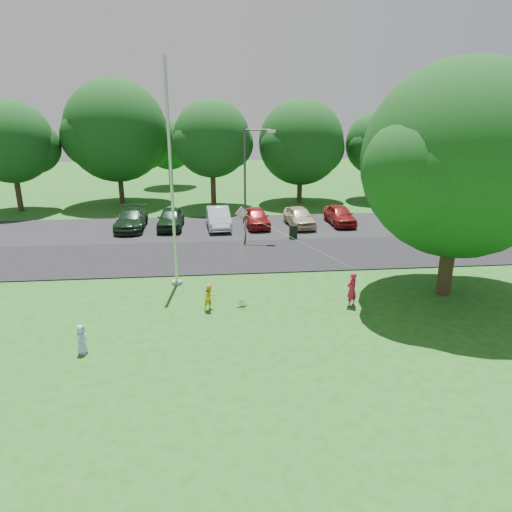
{
  "coord_description": "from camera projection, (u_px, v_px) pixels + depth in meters",
  "views": [
    {
      "loc": [
        -1.75,
        -15.45,
        7.9
      ],
      "look_at": [
        0.17,
        4.0,
        1.6
      ],
      "focal_mm": 32.0,
      "sensor_mm": 36.0,
      "label": 1
    }
  ],
  "objects": [
    {
      "name": "flagpole",
      "position": [
        172.0,
        197.0,
        20.35
      ],
      "size": [
        0.5,
        0.5,
        10.0
      ],
      "color": "#B7BABF",
      "rests_on": "ground"
    },
    {
      "name": "child_yellow",
      "position": [
        210.0,
        297.0,
        18.62
      ],
      "size": [
        0.71,
        0.67,
        1.15
      ],
      "primitive_type": "imported",
      "rotation": [
        0.0,
        0.0,
        0.59
      ],
      "color": "yellow",
      "rests_on": "ground"
    },
    {
      "name": "trash_can",
      "position": [
        293.0,
        232.0,
        29.03
      ],
      "size": [
        0.56,
        0.56,
        0.88
      ],
      "rotation": [
        0.0,
        0.0,
        -0.33
      ],
      "color": "black",
      "rests_on": "ground"
    },
    {
      "name": "park_road",
      "position": [
        244.0,
        256.0,
        25.73
      ],
      "size": [
        60.0,
        6.0,
        0.06
      ],
      "primitive_type": "cube",
      "color": "black",
      "rests_on": "ground"
    },
    {
      "name": "child_blue",
      "position": [
        82.0,
        339.0,
        15.33
      ],
      "size": [
        0.44,
        0.57,
        1.05
      ],
      "primitive_type": "imported",
      "rotation": [
        0.0,
        0.0,
        1.35
      ],
      "color": "#A2BBF9",
      "rests_on": "ground"
    },
    {
      "name": "street_lamp",
      "position": [
        249.0,
        173.0,
        28.08
      ],
      "size": [
        1.92,
        0.59,
        6.9
      ],
      "rotation": [
        0.0,
        0.0,
        -0.22
      ],
      "color": "#3F3F44",
      "rests_on": "ground"
    },
    {
      "name": "big_tree",
      "position": [
        459.0,
        165.0,
        18.69
      ],
      "size": [
        8.86,
        8.09,
        9.95
      ],
      "rotation": [
        0.0,
        0.0,
        0.05
      ],
      "color": "#332316",
      "rests_on": "ground"
    },
    {
      "name": "horizon_trees",
      "position": [
        265.0,
        145.0,
        48.36
      ],
      "size": [
        77.46,
        7.2,
        7.02
      ],
      "color": "#332316",
      "rests_on": "ground"
    },
    {
      "name": "ground",
      "position": [
        262.0,
        329.0,
        17.22
      ],
      "size": [
        120.0,
        120.0,
        0.0
      ],
      "primitive_type": "plane",
      "color": "#1C5B17",
      "rests_on": "ground"
    },
    {
      "name": "kite",
      "position": [
        244.0,
        224.0,
        19.05
      ],
      "size": [
        4.75,
        1.61,
        2.5
      ],
      "rotation": [
        0.0,
        0.0,
        0.39
      ],
      "color": "pink",
      "rests_on": "ground"
    },
    {
      "name": "parked_cars",
      "position": [
        228.0,
        217.0,
        31.64
      ],
      "size": [
        16.42,
        4.81,
        1.41
      ],
      "color": "black",
      "rests_on": "ground"
    },
    {
      "name": "woman",
      "position": [
        352.0,
        289.0,
        18.99
      ],
      "size": [
        0.65,
        0.6,
        1.49
      ],
      "primitive_type": "imported",
      "rotation": [
        0.0,
        0.0,
        3.72
      ],
      "color": "#C81A40",
      "rests_on": "ground"
    },
    {
      "name": "parking_strip",
      "position": [
        238.0,
        227.0,
        31.89
      ],
      "size": [
        42.0,
        7.0,
        0.06
      ],
      "primitive_type": "cube",
      "color": "black",
      "rests_on": "ground"
    },
    {
      "name": "tree_row",
      "position": [
        249.0,
        136.0,
        38.56
      ],
      "size": [
        64.35,
        11.94,
        10.88
      ],
      "color": "#332316",
      "rests_on": "ground"
    }
  ]
}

